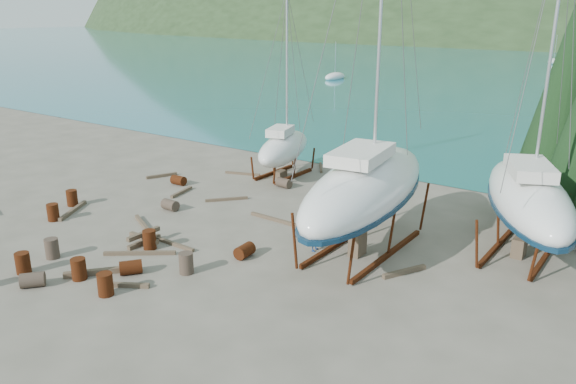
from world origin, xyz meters
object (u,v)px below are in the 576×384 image
Objects in this scene: large_sailboat_far at (528,197)px; small_sailboat_shore at (284,147)px; large_sailboat_near at (366,187)px; worker at (315,234)px.

large_sailboat_far is 1.38× the size of small_sailboat_shore.
large_sailboat_near reaches higher than small_sailboat_shore.
large_sailboat_near is at bearing -54.79° from small_sailboat_shore.
worker is at bearing -153.19° from large_sailboat_near.
large_sailboat_near is 1.61× the size of small_sailboat_shore.
worker is (-7.52, -5.08, -1.78)m from large_sailboat_far.
large_sailboat_far is 9.25m from worker.
large_sailboat_near is 6.94m from large_sailboat_far.
small_sailboat_shore is at bearing 134.50° from large_sailboat_near.
small_sailboat_shore is at bearing 141.68° from large_sailboat_far.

